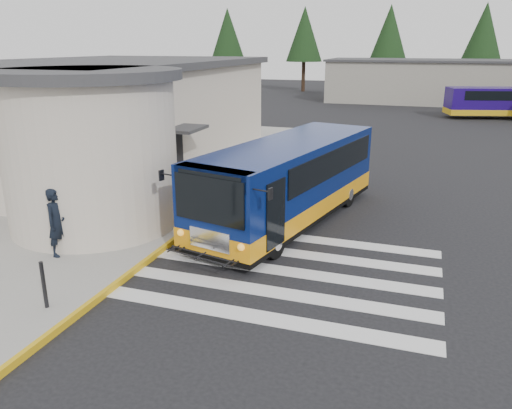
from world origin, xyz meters
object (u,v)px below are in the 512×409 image
(transit_bus, at_px, (289,184))
(pedestrian_a, at_px, (57,222))
(bollard, at_px, (44,285))
(pedestrian_b, at_px, (108,203))
(far_bus_a, at_px, (499,101))

(transit_bus, relative_size, pedestrian_a, 5.19)
(transit_bus, height_order, bollard, transit_bus)
(pedestrian_b, distance_m, far_bus_a, 34.95)
(transit_bus, distance_m, pedestrian_a, 7.14)
(pedestrian_a, relative_size, bollard, 1.73)
(pedestrian_a, relative_size, far_bus_a, 0.23)
(pedestrian_a, height_order, far_bus_a, far_bus_a)
(far_bus_a, bearing_deg, bollard, 145.12)
(bollard, bearing_deg, far_bus_a, 70.28)
(bollard, xyz_separation_m, far_bus_a, (13.00, 36.27, 0.65))
(far_bus_a, bearing_deg, pedestrian_a, 141.42)
(pedestrian_a, distance_m, far_bus_a, 36.82)
(far_bus_a, bearing_deg, transit_bus, 146.49)
(transit_bus, height_order, pedestrian_b, transit_bus)
(pedestrian_a, bearing_deg, pedestrian_b, -6.92)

